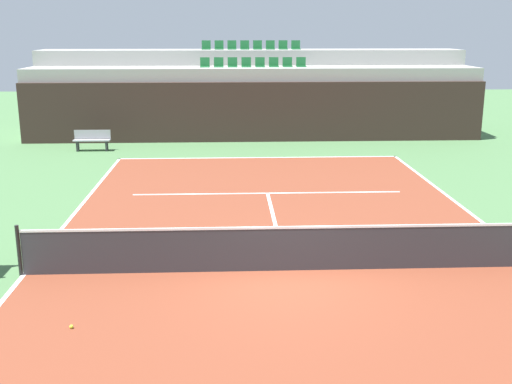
{
  "coord_description": "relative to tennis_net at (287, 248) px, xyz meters",
  "views": [
    {
      "loc": [
        -1.2,
        -12.29,
        4.92
      ],
      "look_at": [
        -0.56,
        2.0,
        1.2
      ],
      "focal_mm": 44.02,
      "sensor_mm": 36.0,
      "label": 1
    }
  ],
  "objects": [
    {
      "name": "stands_tier_lower",
      "position": [
        0.0,
        17.06,
        1.11
      ],
      "size": [
        20.71,
        2.4,
        3.23
      ],
      "primitive_type": "cube",
      "color": "#9E9E99",
      "rests_on": "ground_plane"
    },
    {
      "name": "seating_row_upper",
      "position": [
        0.0,
        19.56,
        3.56
      ],
      "size": [
        4.89,
        0.44,
        0.44
      ],
      "color": "#1E6633",
      "rests_on": "stands_tier_upper"
    },
    {
      "name": "tennis_ball_2",
      "position": [
        -3.89,
        -2.47,
        -0.47
      ],
      "size": [
        0.07,
        0.07,
        0.07
      ],
      "primitive_type": "sphere",
      "color": "#CCE033",
      "rests_on": "court_surface"
    },
    {
      "name": "court_surface",
      "position": [
        0.0,
        0.0,
        -0.5
      ],
      "size": [
        11.0,
        24.0,
        0.01
      ],
      "primitive_type": "cube",
      "color": "brown",
      "rests_on": "ground_plane"
    },
    {
      "name": "ground_plane",
      "position": [
        0.0,
        0.0,
        -0.51
      ],
      "size": [
        80.0,
        80.0,
        0.0
      ],
      "primitive_type": "plane",
      "color": "#477042"
    },
    {
      "name": "sideline_left",
      "position": [
        -5.45,
        0.0,
        -0.5
      ],
      "size": [
        0.1,
        24.0,
        0.0
      ],
      "primitive_type": "cube",
      "color": "white",
      "rests_on": "court_surface"
    },
    {
      "name": "service_line_far",
      "position": [
        0.0,
        6.4,
        -0.5
      ],
      "size": [
        8.26,
        0.1,
        0.0
      ],
      "primitive_type": "cube",
      "color": "white",
      "rests_on": "court_surface"
    },
    {
      "name": "seating_row_lower",
      "position": [
        0.0,
        17.16,
        2.85
      ],
      "size": [
        4.89,
        0.44,
        0.44
      ],
      "color": "#1E6633",
      "rests_on": "stands_tier_lower"
    },
    {
      "name": "player_bench",
      "position": [
        -6.86,
        13.81,
        -0.0
      ],
      "size": [
        1.5,
        0.4,
        0.85
      ],
      "color": "#99999E",
      "rests_on": "ground_plane"
    },
    {
      "name": "baseline_far",
      "position": [
        0.0,
        11.95,
        -0.5
      ],
      "size": [
        11.0,
        0.1,
        0.0
      ],
      "primitive_type": "cube",
      "color": "white",
      "rests_on": "court_surface"
    },
    {
      "name": "stands_tier_upper",
      "position": [
        0.0,
        19.46,
        1.46
      ],
      "size": [
        20.71,
        2.4,
        3.95
      ],
      "primitive_type": "cube",
      "color": "#9E9E99",
      "rests_on": "ground_plane"
    },
    {
      "name": "centre_service_line",
      "position": [
        0.0,
        3.2,
        -0.5
      ],
      "size": [
        0.1,
        6.4,
        0.0
      ],
      "primitive_type": "cube",
      "color": "white",
      "rests_on": "court_surface"
    },
    {
      "name": "tennis_net",
      "position": [
        0.0,
        0.0,
        0.0
      ],
      "size": [
        11.08,
        0.08,
        1.07
      ],
      "color": "black",
      "rests_on": "court_surface"
    },
    {
      "name": "back_wall",
      "position": [
        0.0,
        15.71,
        0.82
      ],
      "size": [
        20.71,
        0.3,
        2.65
      ],
      "primitive_type": "cube",
      "color": "#33231E",
      "rests_on": "ground_plane"
    }
  ]
}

